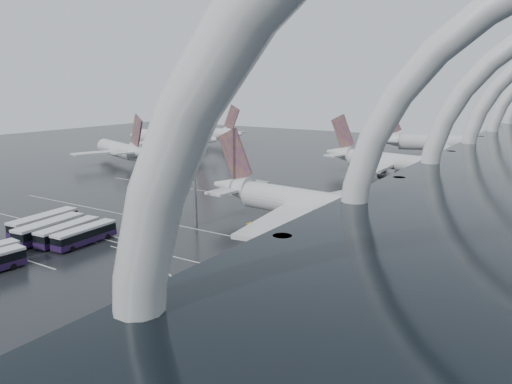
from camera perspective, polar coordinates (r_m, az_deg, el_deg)
The scene contains 22 objects.
ground at distance 84.56m, azimuth -9.00°, elevation -6.79°, with size 420.00×420.00×0.00m, color black.
lane_marking_near at distance 83.17m, azimuth -9.92°, elevation -7.15°, with size 120.00×0.25×0.01m, color silver.
lane_marking_mid at distance 93.31m, azimuth -4.06°, elevation -4.82°, with size 120.00×0.25×0.01m, color silver.
lane_marking_far at distance 116.03m, azimuth 4.30°, elevation -1.39°, with size 120.00×0.25×0.01m, color silver.
bus_bay_line_south at distance 93.22m, azimuth -26.93°, elevation -6.20°, with size 28.00×0.25×0.01m, color silver.
bus_bay_line_north at distance 101.58m, azimuth -19.15°, elevation -4.06°, with size 28.00×0.25×0.01m, color silver.
airliner_main at distance 95.41m, azimuth 7.19°, elevation -1.63°, with size 54.42×47.62×18.43m.
airliner_gate_b at distance 151.96m, azimuth 15.80°, elevation 3.18°, with size 51.58×45.70×17.97m.
airliner_gate_c at distance 203.49m, azimuth 20.74°, elevation 5.22°, with size 54.70×49.85×20.05m.
jet_remote_west at distance 180.29m, azimuth -15.19°, elevation 4.63°, with size 40.04×32.58×17.81m.
jet_remote_mid at distance 205.60m, azimuth -9.52°, elevation 6.02°, with size 47.95×38.57×20.96m.
jet_remote_far at distance 232.20m, azimuth -5.46°, elevation 6.68°, with size 42.10×33.95×18.32m.
bus_row_near_a at distance 101.70m, azimuth -23.08°, elevation -3.26°, with size 4.50×14.14×3.42m.
bus_row_near_b at distance 96.91m, azimuth -22.53°, elevation -3.96°, with size 4.69×14.05×3.39m.
bus_row_near_c at distance 94.63m, azimuth -20.70°, elevation -4.29°, with size 4.26×12.93×3.12m.
bus_row_near_d at distance 92.10m, azimuth -18.99°, elevation -4.64°, with size 3.47×12.45×3.03m.
floodlight_mast at distance 95.62m, azimuth -7.18°, elevation 7.26°, with size 2.34×2.34×30.50m.
gse_cart_belly_a at distance 91.98m, azimuth 9.14°, elevation -4.78°, with size 2.41×1.43×1.32m, color #BF8C19.
gse_cart_belly_b at distance 101.17m, azimuth 15.07°, elevation -3.47°, with size 2.43×1.43×1.32m, color slate.
gse_cart_belly_c at distance 95.40m, azimuth -0.29°, elevation -4.00°, with size 2.37×1.40×1.29m, color #BF8C19.
gse_cart_belly_d at distance 86.94m, azimuth 17.69°, elevation -6.33°, with size 1.98×1.17×1.08m, color slate.
gse_cart_belly_e at distance 107.27m, azimuth 9.50°, elevation -2.38°, with size 1.95×1.15×1.06m, color #BF8C19.
Camera 1 is at (54.03, -58.92, 27.54)m, focal length 35.00 mm.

